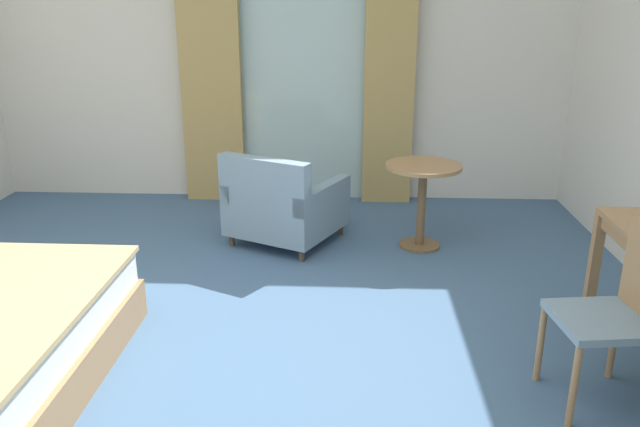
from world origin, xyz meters
name	(u,v)px	position (x,y,z in m)	size (l,w,h in m)	color
ground	(221,370)	(0.00, 0.00, -0.05)	(6.30, 6.96, 0.10)	#426084
wall_back	(278,53)	(0.00, 3.22, 1.44)	(5.90, 0.12, 2.87)	silver
balcony_glass_door	(300,72)	(0.22, 3.14, 1.26)	(1.28, 0.02, 2.53)	silver
curtain_panel_left	(210,67)	(-0.64, 3.04, 1.32)	(0.58, 0.10, 2.63)	tan
curtain_panel_right	(390,68)	(1.08, 3.04, 1.32)	(0.48, 0.10, 2.63)	tan
desk_chair	(620,307)	(2.04, -0.24, 0.52)	(0.49, 0.48, 0.93)	gray
armchair_by_window	(283,206)	(0.17, 1.86, 0.31)	(1.05, 1.06, 0.78)	gray
round_cafe_table	(422,187)	(1.30, 1.81, 0.51)	(0.61, 0.61, 0.70)	#9E754C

